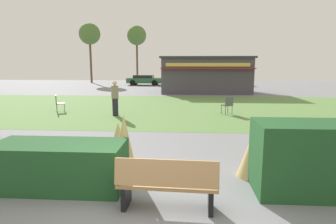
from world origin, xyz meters
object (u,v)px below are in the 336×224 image
object	(u,v)px
parked_car_east_slot	(229,80)
cafe_chair_east	(58,102)
trash_bin	(284,172)
parked_car_west_slot	(145,80)
tree_right_bg	(90,34)
parked_car_center_slot	(188,80)
tree_left_bg	(137,36)
cafe_chair_west	(228,104)
person_strolling	(115,98)
park_bench	(167,184)
food_kiosk	(206,75)

from	to	relation	value
parked_car_east_slot	cafe_chair_east	bearing A→B (deg)	-120.44
trash_bin	parked_car_east_slot	xyz separation A→B (m)	(3.08, 28.74, 0.27)
parked_car_west_slot	tree_right_bg	world-z (taller)	tree_right_bg
parked_car_center_slot	tree_left_bg	xyz separation A→B (m)	(-7.49, 7.90, 5.93)
cafe_chair_east	parked_car_west_slot	bearing A→B (deg)	85.52
cafe_chair_west	tree_right_bg	xyz separation A→B (m)	(-15.02, 23.89, 5.88)
cafe_chair_west	cafe_chair_east	bearing A→B (deg)	179.04
tree_right_bg	person_strolling	bearing A→B (deg)	-68.87
tree_right_bg	tree_left_bg	bearing A→B (deg)	36.15
park_bench	tree_left_bg	xyz separation A→B (m)	(-7.07, 37.61, 6.09)
park_bench	cafe_chair_west	size ratio (longest dim) A/B	1.94
cafe_chair_east	park_bench	bearing A→B (deg)	-56.89
food_kiosk	parked_car_east_slot	bearing A→B (deg)	68.70
cafe_chair_east	person_strolling	xyz separation A→B (m)	(3.24, -0.89, 0.33)
cafe_chair_east	tree_right_bg	distance (m)	25.25
trash_bin	parked_car_east_slot	world-z (taller)	parked_car_east_slot
cafe_chair_east	tree_right_bg	bearing A→B (deg)	104.81
food_kiosk	parked_car_east_slot	xyz separation A→B (m)	(3.37, 8.65, -0.93)
tree_left_bg	tree_right_bg	world-z (taller)	tree_left_bg
food_kiosk	cafe_chair_west	size ratio (longest dim) A/B	8.81
parked_car_east_slot	tree_right_bg	world-z (taller)	tree_right_bg
trash_bin	parked_car_east_slot	bearing A→B (deg)	83.88
trash_bin	tree_right_bg	world-z (taller)	tree_right_bg
person_strolling	parked_car_west_slot	bearing A→B (deg)	161.38
person_strolling	cafe_chair_west	bearing A→B (deg)	74.43
cafe_chair_west	cafe_chair_east	world-z (taller)	same
cafe_chair_east	tree_right_bg	size ratio (longest dim) A/B	0.11
parked_car_center_slot	parked_car_east_slot	xyz separation A→B (m)	(4.91, 0.00, 0.00)
park_bench	cafe_chair_east	distance (m)	11.68
food_kiosk	parked_car_west_slot	bearing A→B (deg)	128.09
cafe_chair_east	parked_car_east_slot	size ratio (longest dim) A/B	0.21
parked_car_west_slot	park_bench	bearing A→B (deg)	-80.79
trash_bin	park_bench	bearing A→B (deg)	-156.54
cafe_chair_east	parked_car_center_slot	xyz separation A→B (m)	(6.81, 19.93, 0.12)
park_bench	parked_car_center_slot	distance (m)	29.72
cafe_chair_west	cafe_chair_east	size ratio (longest dim) A/B	1.00
parked_car_center_slot	tree_right_bg	bearing A→B (deg)	163.76
person_strolling	parked_car_west_slot	size ratio (longest dim) A/B	0.40
person_strolling	trash_bin	bearing A→B (deg)	11.00
parked_car_west_slot	parked_car_east_slot	xyz separation A→B (m)	(10.15, -0.00, 0.00)
cafe_chair_west	parked_car_west_slot	xyz separation A→B (m)	(-7.18, 20.08, 0.12)
food_kiosk	tree_right_bg	size ratio (longest dim) A/B	0.99
cafe_chair_west	parked_car_west_slot	distance (m)	21.33
park_bench	tree_right_bg	world-z (taller)	tree_right_bg
park_bench	trash_bin	size ratio (longest dim) A/B	2.30
trash_bin	cafe_chair_east	world-z (taller)	cafe_chair_east
parked_car_east_slot	person_strolling	bearing A→B (deg)	-112.14
park_bench	parked_car_center_slot	size ratio (longest dim) A/B	0.40
parked_car_east_slot	food_kiosk	bearing A→B (deg)	-111.30
food_kiosk	cafe_chair_west	xyz separation A→B (m)	(0.40, -11.43, -1.05)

